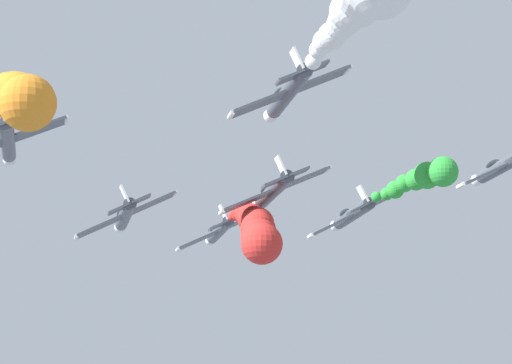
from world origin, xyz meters
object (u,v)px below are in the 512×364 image
Objects in this scene: airplane_right_outer at (8,141)px; airplane_trailing at (504,165)px; airplane_left_outer at (273,190)px; airplane_high_slot at (287,93)px; airplane_lead at (219,230)px; airplane_left_inner at (125,215)px; airplane_right_inner at (353,214)px.

airplane_trailing is at bearing -1.88° from airplane_right_outer.
airplane_high_slot is (-1.12, -9.43, 4.85)m from airplane_left_outer.
airplane_lead is 1.00× the size of airplane_left_outer.
airplane_left_inner is 1.00× the size of airplane_high_slot.
airplane_right_outer is at bearing -134.56° from airplane_left_inner.
airplane_left_outer reaches higher than airplane_left_inner.
airplane_lead is at bearing 134.04° from airplane_trailing.
airplane_trailing is (20.08, -20.76, 2.41)m from airplane_lead.
airplane_lead is at bearing 91.99° from airplane_left_outer.
airplane_left_outer is 20.63m from airplane_right_outer.
airplane_left_inner is 14.30m from airplane_right_outer.
airplane_lead is 27.80m from airplane_right_outer.
airplane_left_inner is 15.00m from airplane_left_outer.
airplane_right_inner is 21.87m from airplane_high_slot.
airplane_right_outer is at bearing 178.15° from airplane_left_outer.
airplane_trailing is at bearing -20.49° from airplane_left_inner.
airplane_left_outer is (10.64, -10.57, 0.29)m from airplane_left_inner.
airplane_right_outer reaches higher than airplane_lead.
airplane_trailing is at bearing -1.91° from airplane_left_outer.
airplane_right_inner is at bearing 60.55° from airplane_high_slot.
airplane_right_inner is at bearing 135.32° from airplane_trailing.
airplane_right_outer is at bearing -135.35° from airplane_lead.
airplane_high_slot reaches higher than airplane_left_outer.
airplane_right_outer is (-29.81, -8.56, 2.62)m from airplane_right_inner.
airplane_right_outer is at bearing 152.38° from airplane_high_slot.
airplane_trailing is (9.97, -9.86, 2.58)m from airplane_right_inner.
airplane_left_outer is 1.00× the size of airplane_right_outer.
airplane_left_inner is 20.10m from airplane_right_inner.
airplane_lead is at bearing 89.19° from airplane_high_slot.
airplane_high_slot is at bearing -119.45° from airplane_right_inner.
airplane_high_slot is at bearing -27.62° from airplane_right_outer.
airplane_high_slot is (-0.42, -29.55, 4.30)m from airplane_lead.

